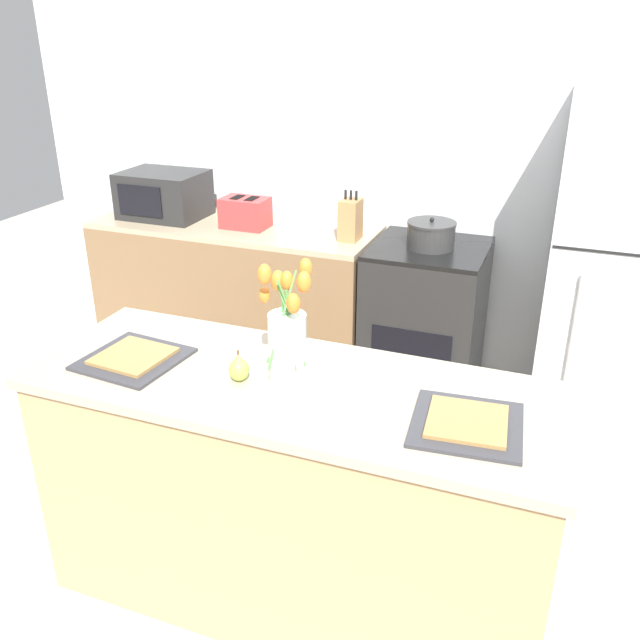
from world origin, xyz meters
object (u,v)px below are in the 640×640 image
object	(u,v)px
pear_figurine	(239,369)
toaster	(245,213)
refrigerator	(623,276)
microwave	(164,194)
stove_range	(424,326)
flower_vase	(287,336)
cooking_pot	(431,235)
plate_setting_right	(467,423)
knife_block	(350,220)
plate_setting_left	(133,358)

from	to	relation	value
pear_figurine	toaster	distance (m)	1.80
refrigerator	microwave	xyz separation A→B (m)	(-2.57, -0.00, 0.18)
stove_range	flower_vase	bearing A→B (deg)	-94.36
toaster	cooking_pot	size ratio (longest dim) A/B	1.10
plate_setting_right	refrigerator	bearing A→B (deg)	74.23
stove_range	toaster	distance (m)	1.20
stove_range	toaster	bearing A→B (deg)	-178.36
flower_vase	cooking_pot	distance (m)	1.58
refrigerator	knife_block	size ratio (longest dim) A/B	6.50
flower_vase	microwave	xyz separation A→B (m)	(-1.50, 1.59, -0.03)
toaster	knife_block	distance (m)	0.64
refrigerator	plate_setting_right	xyz separation A→B (m)	(-0.47, -1.66, 0.06)
plate_setting_right	microwave	bearing A→B (deg)	141.73
stove_range	plate_setting_right	world-z (taller)	plate_setting_right
flower_vase	plate_setting_left	xyz separation A→B (m)	(-0.56, -0.07, -0.15)
plate_setting_left	cooking_pot	distance (m)	1.78
flower_vase	cooking_pot	size ratio (longest dim) A/B	1.68
plate_setting_left	cooking_pot	size ratio (longest dim) A/B	1.36
plate_setting_left	toaster	xyz separation A→B (m)	(-0.38, 1.63, 0.07)
plate_setting_right	knife_block	world-z (taller)	knife_block
flower_vase	refrigerator	bearing A→B (deg)	56.02
pear_figurine	toaster	xyz separation A→B (m)	(-0.79, 1.62, 0.04)
plate_setting_left	plate_setting_right	world-z (taller)	same
stove_range	flower_vase	distance (m)	1.71
toaster	knife_block	world-z (taller)	knife_block
plate_setting_right	microwave	xyz separation A→B (m)	(-2.10, 1.66, 0.12)
flower_vase	plate_setting_right	size ratio (longest dim) A/B	1.23
flower_vase	microwave	bearing A→B (deg)	133.34
refrigerator	plate_setting_right	distance (m)	1.72
toaster	microwave	bearing A→B (deg)	176.94
refrigerator	microwave	bearing A→B (deg)	-179.97
plate_setting_right	microwave	size ratio (longest dim) A/B	0.72
refrigerator	pear_figurine	bearing A→B (deg)	-126.46
plate_setting_right	cooking_pot	distance (m)	1.71
stove_range	refrigerator	bearing A→B (deg)	0.04
stove_range	pear_figurine	world-z (taller)	pear_figurine
flower_vase	plate_setting_right	bearing A→B (deg)	-6.64
stove_range	microwave	size ratio (longest dim) A/B	1.92
refrigerator	plate_setting_left	world-z (taller)	refrigerator
flower_vase	plate_setting_left	size ratio (longest dim) A/B	1.23
stove_range	plate_setting_left	xyz separation A→B (m)	(-0.68, -1.66, 0.47)
microwave	knife_block	bearing A→B (deg)	-1.84
pear_figurine	cooking_pot	distance (m)	1.66
flower_vase	cooking_pot	xyz separation A→B (m)	(0.13, 1.57, -0.10)
pear_figurine	plate_setting_left	bearing A→B (deg)	-179.00
refrigerator	plate_setting_right	size ratio (longest dim) A/B	5.06
pear_figurine	cooking_pot	world-z (taller)	cooking_pot
knife_block	refrigerator	bearing A→B (deg)	1.64
refrigerator	cooking_pot	distance (m)	0.95
plate_setting_right	knife_block	size ratio (longest dim) A/B	1.29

